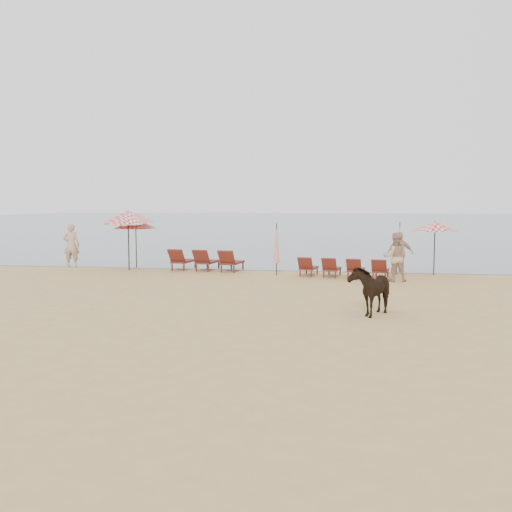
{
  "coord_description": "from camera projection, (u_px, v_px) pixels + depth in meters",
  "views": [
    {
      "loc": [
        3.01,
        -13.84,
        2.87
      ],
      "look_at": [
        0.0,
        5.0,
        1.1
      ],
      "focal_mm": 40.0,
      "sensor_mm": 36.0,
      "label": 1
    }
  ],
  "objects": [
    {
      "name": "lounger_cluster_left",
      "position": [
        206.0,
        260.0,
        24.27
      ],
      "size": [
        3.09,
        2.06,
        0.64
      ],
      "rotation": [
        0.0,
        0.0,
        -0.13
      ],
      "color": "maroon",
      "rests_on": "ground"
    },
    {
      "name": "sea",
      "position": [
        328.0,
        221.0,
        93.01
      ],
      "size": [
        160.0,
        140.0,
        0.06
      ],
      "primitive_type": "cube",
      "color": "#51606B",
      "rests_on": "ground"
    },
    {
      "name": "umbrella_open_left_b",
      "position": [
        128.0,
        216.0,
        24.27
      ],
      "size": [
        2.09,
        2.13,
        2.67
      ],
      "rotation": [
        0.0,
        0.0,
        -0.42
      ],
      "color": "black",
      "rests_on": "ground"
    },
    {
      "name": "umbrella_closed_left",
      "position": [
        277.0,
        243.0,
        22.58
      ],
      "size": [
        0.25,
        0.25,
        2.09
      ],
      "rotation": [
        0.0,
        0.0,
        -0.29
      ],
      "color": "black",
      "rests_on": "ground"
    },
    {
      "name": "beachgoer_left",
      "position": [
        71.0,
        245.0,
        25.62
      ],
      "size": [
        0.78,
        0.58,
        1.97
      ],
      "primitive_type": "imported",
      "rotation": [
        0.0,
        0.0,
        3.3
      ],
      "color": "tan",
      "rests_on": "ground"
    },
    {
      "name": "lounger_cluster_right",
      "position": [
        343.0,
        268.0,
        22.07
      ],
      "size": [
        3.55,
        1.95,
        0.53
      ],
      "rotation": [
        0.0,
        0.0,
        -0.16
      ],
      "color": "maroon",
      "rests_on": "ground"
    },
    {
      "name": "umbrella_open_left_a",
      "position": [
        136.0,
        224.0,
        25.15
      ],
      "size": [
        1.92,
        1.92,
        2.19
      ],
      "rotation": [
        0.0,
        0.0,
        -0.08
      ],
      "color": "black",
      "rests_on": "ground"
    },
    {
      "name": "umbrella_open_right",
      "position": [
        435.0,
        226.0,
        22.59
      ],
      "size": [
        1.79,
        1.79,
        2.18
      ],
      "rotation": [
        0.0,
        0.0,
        -0.14
      ],
      "color": "black",
      "rests_on": "ground"
    },
    {
      "name": "umbrella_closed_right",
      "position": [
        400.0,
        241.0,
        24.41
      ],
      "size": [
        0.25,
        0.25,
        2.07
      ],
      "rotation": [
        0.0,
        0.0,
        0.33
      ],
      "color": "black",
      "rests_on": "ground"
    },
    {
      "name": "beachgoer_right_a",
      "position": [
        395.0,
        257.0,
        20.89
      ],
      "size": [
        0.93,
        0.75,
        1.8
      ],
      "primitive_type": "imported",
      "rotation": [
        0.0,
        0.0,
        3.22
      ],
      "color": "tan",
      "rests_on": "ground"
    },
    {
      "name": "beachgoer_right_b",
      "position": [
        400.0,
        253.0,
        22.93
      ],
      "size": [
        1.03,
        0.47,
        1.72
      ],
      "primitive_type": "imported",
      "rotation": [
        0.0,
        0.0,
        3.1
      ],
      "color": "tan",
      "rests_on": "ground"
    },
    {
      "name": "cow",
      "position": [
        371.0,
        290.0,
        14.72
      ],
      "size": [
        1.27,
        1.68,
        1.29
      ],
      "primitive_type": "imported",
      "rotation": [
        0.0,
        0.0,
        -0.43
      ],
      "color": "black",
      "rests_on": "ground"
    },
    {
      "name": "ground",
      "position": [
        225.0,
        318.0,
        14.35
      ],
      "size": [
        120.0,
        120.0,
        0.0
      ],
      "primitive_type": "plane",
      "color": "tan",
      "rests_on": "ground"
    }
  ]
}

